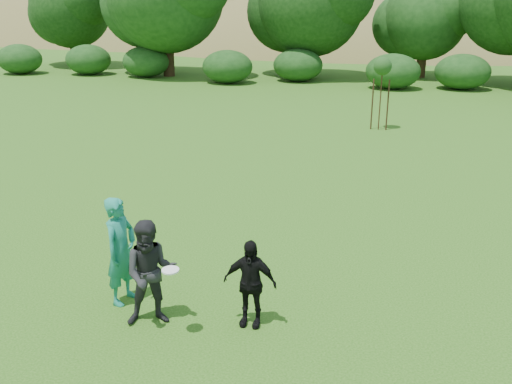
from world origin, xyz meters
The scene contains 7 objects.
ground centered at (0.00, 0.00, 0.00)m, with size 120.00×120.00×0.00m, color #19470C.
player_teal centered at (-1.48, -0.22, 0.96)m, with size 0.70×0.46×1.93m, color #1C806A.
player_grey centered at (-0.67, -0.72, 0.90)m, with size 0.87×0.68×1.79m, color #232326.
player_black centered at (0.87, -0.32, 0.75)m, with size 0.87×0.36×1.49m, color black.
frisbee centered at (-0.19, -1.01, 1.16)m, with size 0.27×0.27×0.03m.
sapling centered at (1.68, 14.76, 2.42)m, with size 0.70×0.70×2.85m.
hillside centered at (-0.56, 68.45, -11.97)m, with size 150.00×72.00×52.00m.
Camera 1 is at (3.24, -8.11, 5.12)m, focal length 40.00 mm.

